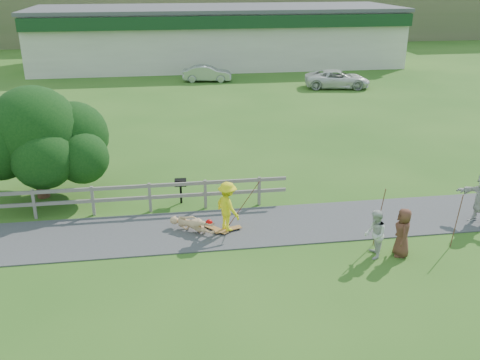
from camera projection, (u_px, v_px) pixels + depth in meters
The scene contains 18 objects.
ground at pixel (215, 251), 16.66m from camera, with size 260.00×260.00×0.00m, color #2B5B1A.
path at pixel (211, 229), 18.03m from camera, with size 34.00×3.00×0.04m, color #3D3D3F.
fence at pixel (74, 197), 18.78m from camera, with size 15.05×0.10×1.10m.
strip_mall at pixel (217, 36), 48.39m from camera, with size 32.50×10.75×5.10m.
skater_rider at pixel (228, 209), 17.58m from camera, with size 1.09×0.63×1.69m, color yellow.
skater_fallen at pixel (192, 224), 17.78m from camera, with size 1.62×0.39×0.59m, color tan.
spectator_a at pixel (375, 234), 16.07m from camera, with size 0.74×0.58×1.53m, color silver.
spectator_c at pixel (403, 232), 16.17m from camera, with size 0.76×0.49×1.55m, color brown.
car_silver at pixel (207, 73), 41.61m from camera, with size 1.31×3.77×1.24m, color #A2A4A9.
car_white at pixel (337, 79), 39.31m from camera, with size 2.18×4.73×1.32m, color silver.
tree at pixel (37, 149), 19.95m from camera, with size 5.36×5.36×3.91m, color black, non-canonical shape.
bbq at pixel (181, 191), 19.95m from camera, with size 0.43×0.33×0.94m, color black, non-canonical shape.
longboard_rider at pixel (228, 231), 17.87m from camera, with size 0.97×0.24×0.11m, color brown, non-canonical shape.
longboard_fallen at pixel (216, 230), 17.89m from camera, with size 0.93×0.23×0.10m, color brown, non-canonical shape.
helmet at pixel (209, 223), 18.25m from camera, with size 0.24×0.24×0.24m, color #BE0705.
pole_rider at pixel (244, 200), 17.98m from camera, with size 0.03×0.03×1.94m, color brown.
pole_spec_left at pixel (379, 217), 16.68m from camera, with size 0.03×0.03×1.96m, color brown.
pole_spec_right at pixel (457, 221), 16.62m from camera, with size 0.03×0.03×1.80m, color brown.
Camera 1 is at (-1.44, -14.62, 8.21)m, focal length 40.00 mm.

